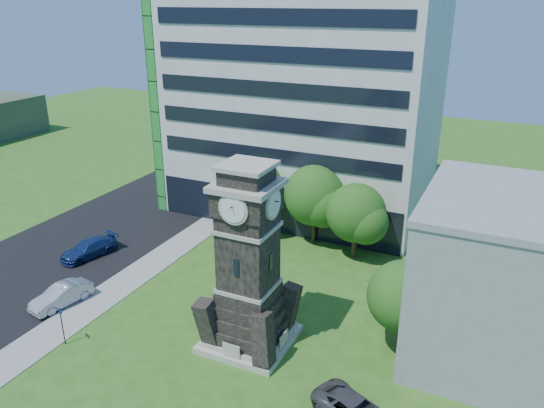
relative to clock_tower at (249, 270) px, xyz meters
The scene contains 13 objects.
ground 6.39m from the clock_tower, 146.32° to the right, with size 160.00×160.00×0.00m, color #2E5E1A.
sidewalk 13.88m from the clock_tower, 166.50° to the left, with size 3.00×70.00×0.06m, color gray.
street 21.86m from the clock_tower, behind, with size 14.00×80.00×0.02m, color black.
clock_tower is the anchor object (origin of this frame).
office_tall 26.21m from the clock_tower, 104.57° to the left, with size 26.20×15.11×28.60m.
car_street_mid 15.37m from the clock_tower, behind, with size 1.60×4.60×1.52m, color #9B9CA2.
car_street_north 19.52m from the clock_tower, 165.07° to the left, with size 2.08×5.11×1.48m, color navy.
park_bench 4.96m from the clock_tower, 72.84° to the right, with size 2.00×0.53×1.04m.
street_sign 12.60m from the clock_tower, 153.28° to the right, with size 0.64×0.06×2.69m.
tree_nw 17.51m from the clock_tower, 115.95° to the left, with size 6.17×5.61×7.41m.
tree_nc 16.18m from the clock_tower, 95.85° to the left, with size 6.10×5.54×7.35m.
tree_ne 14.96m from the clock_tower, 79.84° to the left, with size 5.58×5.07×6.68m.
tree_east 9.72m from the clock_tower, 18.02° to the left, with size 4.93×4.48×6.38m.
Camera 1 is at (16.81, -23.80, 21.20)m, focal length 35.00 mm.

